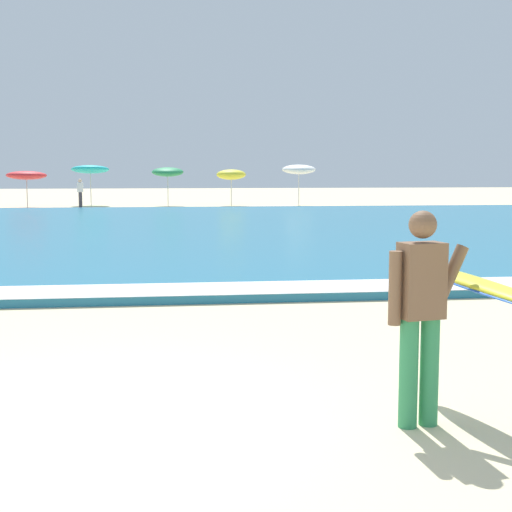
{
  "coord_description": "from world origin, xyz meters",
  "views": [
    {
      "loc": [
        0.51,
        -5.97,
        2.04
      ],
      "look_at": [
        1.51,
        2.05,
        1.1
      ],
      "focal_mm": 51.72,
      "sensor_mm": 36.0,
      "label": 1
    }
  ],
  "objects_px": {
    "beach_umbrella_3": "(168,172)",
    "beach_umbrella_5": "(299,169)",
    "surfer_with_board": "(446,298)",
    "beach_umbrella_2": "(90,169)",
    "beach_umbrella_4": "(231,175)",
    "beachgoer_near_row_left": "(80,192)",
    "beach_umbrella_1": "(26,175)"
  },
  "relations": [
    {
      "from": "beach_umbrella_2",
      "to": "beach_umbrella_5",
      "type": "relative_size",
      "value": 1.01
    },
    {
      "from": "beach_umbrella_4",
      "to": "beachgoer_near_row_left",
      "type": "xyz_separation_m",
      "value": [
        -8.55,
        -0.85,
        -0.96
      ]
    },
    {
      "from": "surfer_with_board",
      "to": "beach_umbrella_2",
      "type": "distance_m",
      "value": 39.1
    },
    {
      "from": "beach_umbrella_4",
      "to": "surfer_with_board",
      "type": "bearing_deg",
      "value": -92.52
    },
    {
      "from": "beach_umbrella_3",
      "to": "beach_umbrella_4",
      "type": "xyz_separation_m",
      "value": [
        3.67,
        -0.12,
        -0.15
      ]
    },
    {
      "from": "surfer_with_board",
      "to": "beach_umbrella_2",
      "type": "bearing_deg",
      "value": 99.59
    },
    {
      "from": "beach_umbrella_3",
      "to": "beach_umbrella_5",
      "type": "relative_size",
      "value": 0.94
    },
    {
      "from": "beach_umbrella_4",
      "to": "beach_umbrella_3",
      "type": "bearing_deg",
      "value": 178.14
    },
    {
      "from": "surfer_with_board",
      "to": "beach_umbrella_3",
      "type": "relative_size",
      "value": 1.04
    },
    {
      "from": "beach_umbrella_3",
      "to": "beachgoer_near_row_left",
      "type": "xyz_separation_m",
      "value": [
        -4.87,
        -0.97,
        -1.11
      ]
    },
    {
      "from": "surfer_with_board",
      "to": "beach_umbrella_4",
      "type": "bearing_deg",
      "value": 87.48
    },
    {
      "from": "surfer_with_board",
      "to": "beachgoer_near_row_left",
      "type": "xyz_separation_m",
      "value": [
        -6.9,
        36.59,
        -0.18
      ]
    },
    {
      "from": "beach_umbrella_5",
      "to": "beach_umbrella_2",
      "type": "bearing_deg",
      "value": 173.74
    },
    {
      "from": "beach_umbrella_3",
      "to": "beach_umbrella_5",
      "type": "xyz_separation_m",
      "value": [
        7.64,
        -0.34,
        0.15
      ]
    },
    {
      "from": "surfer_with_board",
      "to": "beach_umbrella_4",
      "type": "relative_size",
      "value": 1.1
    },
    {
      "from": "beach_umbrella_4",
      "to": "beach_umbrella_5",
      "type": "distance_m",
      "value": 3.98
    },
    {
      "from": "beach_umbrella_2",
      "to": "beach_umbrella_5",
      "type": "xyz_separation_m",
      "value": [
        12.12,
        -1.33,
        -0.0
      ]
    },
    {
      "from": "surfer_with_board",
      "to": "beach_umbrella_5",
      "type": "relative_size",
      "value": 0.98
    },
    {
      "from": "beach_umbrella_5",
      "to": "beachgoer_near_row_left",
      "type": "xyz_separation_m",
      "value": [
        -12.51,
        -0.63,
        -1.26
      ]
    },
    {
      "from": "surfer_with_board",
      "to": "beachgoer_near_row_left",
      "type": "relative_size",
      "value": 1.5
    },
    {
      "from": "beach_umbrella_1",
      "to": "beachgoer_near_row_left",
      "type": "distance_m",
      "value": 3.06
    },
    {
      "from": "surfer_with_board",
      "to": "beach_umbrella_2",
      "type": "height_order",
      "value": "beach_umbrella_2"
    },
    {
      "from": "beach_umbrella_3",
      "to": "beach_umbrella_1",
      "type": "bearing_deg",
      "value": -173.99
    },
    {
      "from": "beach_umbrella_4",
      "to": "beachgoer_near_row_left",
      "type": "relative_size",
      "value": 1.35
    },
    {
      "from": "surfer_with_board",
      "to": "beach_umbrella_2",
      "type": "xyz_separation_m",
      "value": [
        -6.51,
        38.54,
        1.08
      ]
    },
    {
      "from": "beach_umbrella_2",
      "to": "beach_umbrella_3",
      "type": "distance_m",
      "value": 4.59
    },
    {
      "from": "beach_umbrella_2",
      "to": "beachgoer_near_row_left",
      "type": "height_order",
      "value": "beach_umbrella_2"
    },
    {
      "from": "beach_umbrella_1",
      "to": "beach_umbrella_4",
      "type": "bearing_deg",
      "value": 3.5
    },
    {
      "from": "surfer_with_board",
      "to": "beach_umbrella_1",
      "type": "distance_m",
      "value": 38.03
    },
    {
      "from": "beach_umbrella_1",
      "to": "beach_umbrella_5",
      "type": "height_order",
      "value": "beach_umbrella_5"
    },
    {
      "from": "beach_umbrella_3",
      "to": "beach_umbrella_5",
      "type": "height_order",
      "value": "beach_umbrella_5"
    },
    {
      "from": "beach_umbrella_2",
      "to": "beach_umbrella_4",
      "type": "distance_m",
      "value": 8.24
    }
  ]
}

